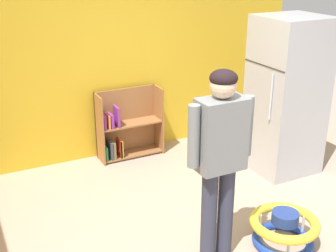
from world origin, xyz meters
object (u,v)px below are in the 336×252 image
(refrigerator, at_px, (286,96))
(standing_person, at_px, (220,151))
(baby_walker, at_px, (284,229))
(bookshelf, at_px, (125,128))

(refrigerator, relative_size, standing_person, 1.10)
(standing_person, height_order, baby_walker, standing_person)
(refrigerator, xyz_separation_m, baby_walker, (-0.97, -1.20, -0.73))
(bookshelf, bearing_deg, standing_person, -91.67)
(standing_person, relative_size, baby_walker, 2.69)
(refrigerator, height_order, bookshelf, refrigerator)
(refrigerator, bearing_deg, standing_person, -145.88)
(refrigerator, relative_size, baby_walker, 2.95)
(bookshelf, height_order, standing_person, standing_person)
(baby_walker, bearing_deg, bookshelf, 103.34)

